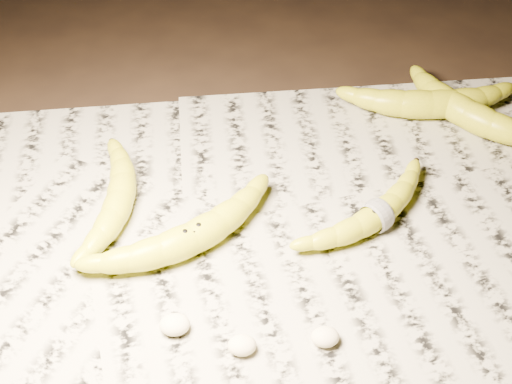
{
  "coord_description": "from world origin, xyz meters",
  "views": [
    {
      "loc": [
        -0.02,
        -0.59,
        0.62
      ],
      "look_at": [
        0.0,
        0.01,
        0.05
      ],
      "focal_mm": 50.0,
      "sensor_mm": 36.0,
      "label": 1
    }
  ],
  "objects_px": {
    "banana_upper_b": "(469,112)",
    "banana_left_b": "(119,197)",
    "banana_upper_a": "(430,102)",
    "banana_center": "(192,236)",
    "banana_taped": "(377,214)"
  },
  "relations": [
    {
      "from": "banana_upper_b",
      "to": "banana_left_b",
      "type": "bearing_deg",
      "value": -113.82
    },
    {
      "from": "banana_upper_b",
      "to": "banana_upper_a",
      "type": "bearing_deg",
      "value": -158.49
    },
    {
      "from": "banana_center",
      "to": "banana_upper_b",
      "type": "xyz_separation_m",
      "value": [
        0.38,
        0.21,
        0.0
      ]
    },
    {
      "from": "banana_left_b",
      "to": "banana_upper_b",
      "type": "height_order",
      "value": "banana_upper_b"
    },
    {
      "from": "banana_upper_a",
      "to": "banana_center",
      "type": "bearing_deg",
      "value": -143.43
    },
    {
      "from": "banana_upper_a",
      "to": "banana_upper_b",
      "type": "relative_size",
      "value": 1.05
    },
    {
      "from": "banana_taped",
      "to": "banana_upper_b",
      "type": "height_order",
      "value": "banana_upper_b"
    },
    {
      "from": "banana_left_b",
      "to": "banana_upper_a",
      "type": "relative_size",
      "value": 0.85
    },
    {
      "from": "banana_center",
      "to": "banana_upper_b",
      "type": "relative_size",
      "value": 1.06
    },
    {
      "from": "banana_left_b",
      "to": "banana_taped",
      "type": "height_order",
      "value": "banana_left_b"
    },
    {
      "from": "banana_left_b",
      "to": "banana_upper_b",
      "type": "relative_size",
      "value": 0.89
    },
    {
      "from": "banana_taped",
      "to": "banana_upper_a",
      "type": "distance_m",
      "value": 0.24
    },
    {
      "from": "banana_taped",
      "to": "banana_upper_b",
      "type": "distance_m",
      "value": 0.24
    },
    {
      "from": "banana_upper_a",
      "to": "banana_upper_b",
      "type": "bearing_deg",
      "value": -26.89
    },
    {
      "from": "banana_center",
      "to": "banana_upper_b",
      "type": "height_order",
      "value": "banana_upper_b"
    }
  ]
}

